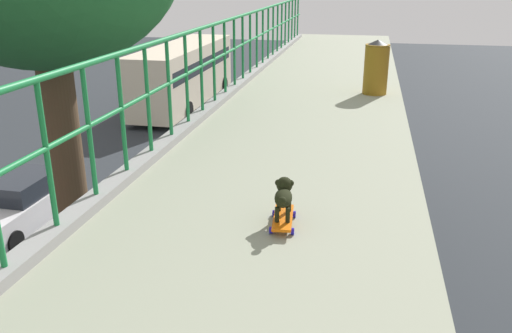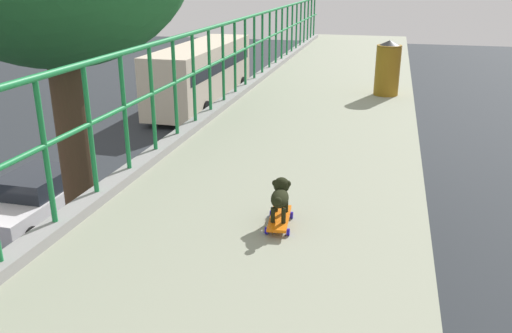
{
  "view_description": "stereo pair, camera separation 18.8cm",
  "coord_description": "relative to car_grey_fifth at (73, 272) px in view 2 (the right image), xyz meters",
  "views": [
    {
      "loc": [
        2.07,
        -0.46,
        7.07
      ],
      "look_at": [
        1.1,
        4.09,
        5.37
      ],
      "focal_mm": 36.98,
      "sensor_mm": 36.0,
      "label": 1
    },
    {
      "loc": [
        2.25,
        -0.42,
        7.07
      ],
      "look_at": [
        1.1,
        4.09,
        5.37
      ],
      "focal_mm": 36.98,
      "sensor_mm": 36.0,
      "label": 2
    }
  ],
  "objects": [
    {
      "name": "city_bus",
      "position": [
        -3.67,
        19.0,
        1.26
      ],
      "size": [
        2.74,
        11.13,
        3.4
      ],
      "color": "beige",
      "rests_on": "ground"
    },
    {
      "name": "car_grey_fifth",
      "position": [
        0.0,
        0.0,
        0.0
      ],
      "size": [
        1.77,
        4.38,
        1.44
      ],
      "color": "slate",
      "rests_on": "ground"
    },
    {
      "name": "small_dog",
      "position": [
        5.86,
        -5.24,
        4.72
      ],
      "size": [
        0.18,
        0.4,
        0.3
      ],
      "color": "black",
      "rests_on": "toy_skateboard"
    },
    {
      "name": "litter_bin",
      "position": [
        6.6,
        0.1,
        4.93
      ],
      "size": [
        0.42,
        0.42,
        0.92
      ],
      "color": "#8B6016",
      "rests_on": "overpass_deck"
    },
    {
      "name": "car_white_sixth",
      "position": [
        -3.35,
        3.25,
        0.05
      ],
      "size": [
        1.87,
        4.16,
        1.51
      ],
      "color": "silver",
      "rests_on": "ground"
    },
    {
      "name": "toy_skateboard",
      "position": [
        5.86,
        -5.28,
        4.52
      ],
      "size": [
        0.23,
        0.5,
        0.08
      ],
      "color": "orange",
      "rests_on": "overpass_deck"
    }
  ]
}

